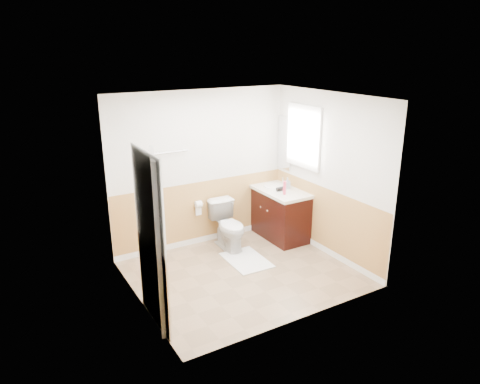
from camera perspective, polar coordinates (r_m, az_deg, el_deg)
floor at (r=6.48m, az=0.37°, el=-10.45°), size 3.00×3.00×0.00m
ceiling at (r=5.72m, az=0.42°, el=12.10°), size 3.00×3.00×0.00m
wall_back at (r=7.08m, az=-5.03°, el=2.93°), size 3.00×0.00×3.00m
wall_front at (r=4.98m, az=8.12°, el=-3.91°), size 3.00×0.00×3.00m
wall_left at (r=5.41m, az=-13.38°, el=-2.41°), size 0.00×3.00×3.00m
wall_right at (r=6.84m, az=11.24°, el=2.10°), size 0.00×3.00×3.00m
wainscot_back at (r=7.31m, az=-4.83°, el=-2.77°), size 3.00×0.00×3.00m
wainscot_front at (r=5.32m, az=7.67°, el=-11.38°), size 3.00×0.00×3.00m
wainscot_left at (r=5.71m, az=-12.71°, el=-9.45°), size 0.00×2.60×2.60m
wainscot_right at (r=7.08m, az=10.79°, el=-3.76°), size 0.00×2.60×2.60m
toilet at (r=7.10m, az=-1.44°, el=-4.38°), size 0.45×0.76×0.76m
bath_mat at (r=6.83m, az=0.83°, el=-8.76°), size 0.58×0.82×0.02m
vanity_cabinet at (r=7.56m, az=5.00°, el=-2.85°), size 0.55×1.10×0.80m
vanity_knob_left at (r=7.27m, az=3.56°, el=-2.43°), size 0.03×0.03×0.03m
vanity_knob_right at (r=7.42m, az=2.70°, el=-1.96°), size 0.03×0.03×0.03m
countertop at (r=7.41m, az=5.03°, el=0.21°), size 0.60×1.15×0.05m
sink_basin at (r=7.52m, az=4.44°, el=0.78°), size 0.36×0.36×0.02m
faucet at (r=7.61m, az=5.56°, el=1.41°), size 0.02×0.02×0.14m
lotion_bottle at (r=7.11m, az=5.75°, el=0.53°), size 0.05×0.05×0.22m
soap_dispenser at (r=7.41m, az=6.10°, el=1.14°), size 0.11×0.11×0.19m
hair_dryer_body at (r=7.30m, az=5.23°, el=0.40°), size 0.14×0.07×0.07m
hair_dryer_handle at (r=7.30m, az=4.94°, el=0.18°), size 0.03×0.03×0.07m
mirror_panel at (r=7.58m, az=5.73°, el=6.27°), size 0.02×0.35×0.90m
window_frame at (r=7.14m, az=8.17°, el=7.07°), size 0.04×0.80×1.00m
window_glass at (r=7.15m, az=8.28°, el=7.08°), size 0.01×0.70×0.90m
door at (r=5.13m, az=-10.58°, el=-6.18°), size 0.29×0.78×2.04m
door_frame at (r=5.10m, az=-11.39°, el=-6.24°), size 0.02×0.92×2.10m
door_knob at (r=5.46m, az=-11.16°, el=-5.46°), size 0.06×0.06×0.06m
towel_bar at (r=6.74m, az=-9.15°, el=5.05°), size 0.62×0.02×0.02m
tp_holder_bar at (r=7.14m, az=-5.38°, el=-1.57°), size 0.14×0.02×0.02m
tp_roll at (r=7.14m, az=-5.38°, el=-1.57°), size 0.10×0.11×0.11m
tp_sheet at (r=7.18m, az=-5.35°, el=-2.39°), size 0.10×0.01×0.16m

